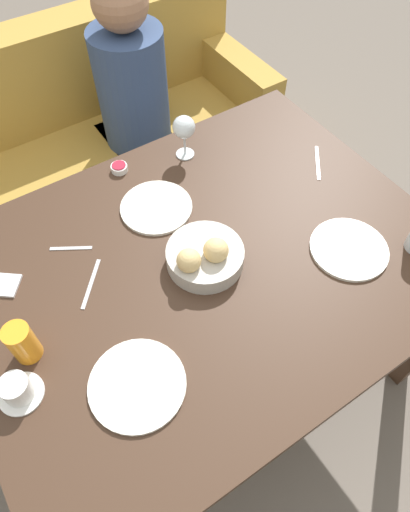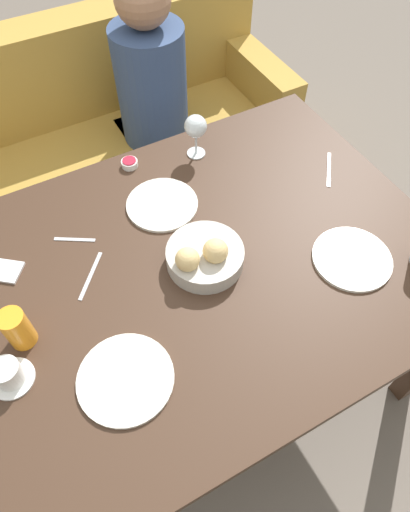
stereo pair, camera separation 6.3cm
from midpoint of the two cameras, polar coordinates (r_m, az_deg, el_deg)
name	(u,v)px [view 2 (the right image)]	position (r m, az deg, el deg)	size (l,w,h in m)	color
ground_plane	(205,363)	(2.00, 0.97, -13.26)	(10.00, 10.00, 0.00)	#6B6056
dining_table	(205,276)	(1.40, 1.35, -2.55)	(1.39, 1.08, 0.77)	#3D281C
couch	(101,150)	(2.39, -12.13, 12.85)	(1.83, 0.70, 0.88)	#B28938
seated_person	(155,121)	(2.22, -5.37, 16.41)	(0.30, 0.40, 1.15)	#23232D
bread_basket	(205,256)	(1.29, 1.34, -0.07)	(0.22, 0.22, 0.11)	#B2ADA3
plate_near_left	(126,379)	(1.16, -8.32, -15.00)	(0.24, 0.24, 0.01)	silver
plate_near_right	(352,259)	(1.40, 19.14, -0.35)	(0.23, 0.23, 0.01)	silver
plate_far_center	(162,204)	(1.46, -4.14, 6.41)	(0.23, 0.23, 0.01)	silver
juice_glass	(17,328)	(1.23, -21.07, -8.46)	(0.07, 0.07, 0.12)	orange
wine_glass	(196,128)	(1.56, 0.02, 15.72)	(0.08, 0.08, 0.16)	silver
coffee_cup	(9,374)	(1.21, -21.94, -13.62)	(0.11, 0.11, 0.07)	white
jam_bowl_berry	(130,163)	(1.60, -8.28, 11.38)	(0.06, 0.06, 0.03)	white
fork_silver	(329,169)	(1.64, 16.32, 10.32)	(0.11, 0.14, 0.00)	#B7B7BC
knife_silver	(91,276)	(1.33, -12.79, -2.44)	(0.12, 0.13, 0.00)	#B7B7BC
spoon_coffee	(75,240)	(1.42, -14.76, 1.96)	(0.11, 0.07, 0.00)	#B7B7BC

